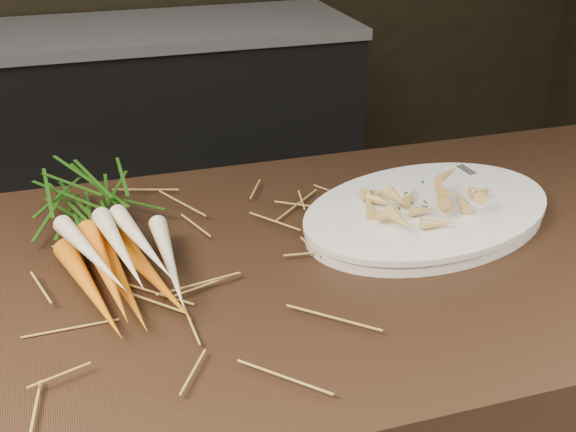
% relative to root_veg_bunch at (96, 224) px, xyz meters
% --- Properties ---
extents(back_counter, '(1.82, 0.62, 0.84)m').
position_rel_root_veg_bunch_xyz_m(back_counter, '(0.15, 1.77, -0.52)').
color(back_counter, black).
rests_on(back_counter, ground).
extents(root_veg_bunch, '(0.21, 0.46, 0.08)m').
position_rel_root_veg_bunch_xyz_m(root_veg_bunch, '(0.00, 0.00, 0.00)').
color(root_veg_bunch, '#C65602').
rests_on(root_veg_bunch, main_counter).
extents(serving_platter, '(0.49, 0.40, 0.02)m').
position_rel_root_veg_bunch_xyz_m(serving_platter, '(0.49, -0.06, -0.03)').
color(serving_platter, white).
rests_on(serving_platter, main_counter).
extents(roasted_veg_heap, '(0.24, 0.21, 0.05)m').
position_rel_root_veg_bunch_xyz_m(roasted_veg_heap, '(0.49, -0.06, 0.01)').
color(roasted_veg_heap, '#C19546').
rests_on(roasted_veg_heap, serving_platter).
extents(serving_fork, '(0.03, 0.16, 0.00)m').
position_rel_root_veg_bunch_xyz_m(serving_fork, '(0.64, -0.03, -0.02)').
color(serving_fork, silver).
rests_on(serving_fork, serving_platter).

